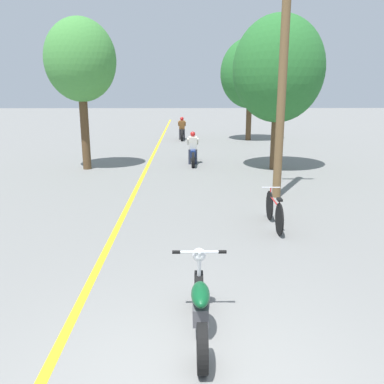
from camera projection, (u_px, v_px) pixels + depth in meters
lane_stripe_center at (148, 165)px, 16.91m from camera, size 0.14×48.00×0.01m
utility_pole at (283, 64)px, 11.06m from camera, size 1.10×0.24×7.34m
roadside_tree_right_near at (278, 70)px, 15.11m from camera, size 3.42×3.07×5.76m
roadside_tree_right_far at (250, 73)px, 23.82m from camera, size 3.52×3.17×5.95m
roadside_tree_left at (80, 61)px, 15.08m from camera, size 2.65×2.39×5.64m
motorcycle_foreground at (200, 306)px, 5.26m from camera, size 0.74×1.93×0.98m
motorcycle_rider_lead at (193, 152)px, 16.99m from camera, size 0.50×2.15×1.36m
motorcycle_rider_far at (182, 131)px, 24.93m from camera, size 0.50×2.03×1.38m
bicycle_parked at (274, 211)px, 9.35m from camera, size 0.44×1.79×0.83m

